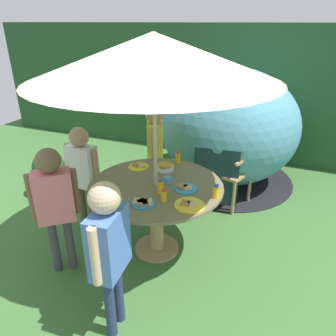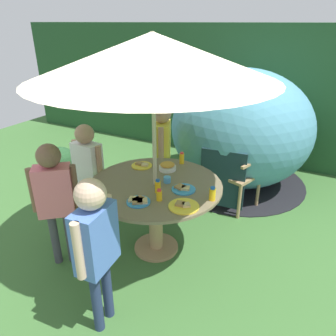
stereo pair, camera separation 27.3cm
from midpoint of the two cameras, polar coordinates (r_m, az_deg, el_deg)
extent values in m
cube|color=#3D6B33|center=(3.41, -4.34, -14.41)|extent=(10.00, 10.00, 0.02)
cube|color=#234C28|center=(5.66, 9.52, 13.50)|extent=(9.00, 0.70, 2.12)
cylinder|color=tan|center=(3.39, -4.35, -14.08)|extent=(0.45, 0.45, 0.03)
cylinder|color=tan|center=(3.19, -4.55, -9.21)|extent=(0.14, 0.14, 0.73)
cylinder|color=#75664C|center=(2.99, -4.79, -3.24)|extent=(1.26, 1.26, 0.03)
cylinder|color=#B7AD8C|center=(2.87, -5.00, 2.01)|extent=(0.04, 0.04, 2.07)
cone|color=beige|center=(2.66, -5.71, 19.20)|extent=(2.05, 2.05, 0.37)
cylinder|color=tan|center=(4.10, 3.83, -3.30)|extent=(0.04, 0.04, 0.43)
cylinder|color=tan|center=(3.86, 9.65, -5.53)|extent=(0.04, 0.04, 0.43)
cylinder|color=tan|center=(4.39, 7.02, -1.43)|extent=(0.04, 0.04, 0.43)
cylinder|color=tan|center=(4.17, 12.59, -3.38)|extent=(0.04, 0.04, 0.43)
cube|color=tan|center=(4.02, 8.45, -0.44)|extent=(0.65, 0.59, 0.04)
cube|color=tan|center=(4.05, 10.28, 4.51)|extent=(0.51, 0.21, 0.60)
cube|color=tan|center=(4.06, 5.74, 3.31)|extent=(0.18, 0.43, 0.03)
cube|color=tan|center=(3.82, 11.73, 1.48)|extent=(0.18, 0.43, 0.03)
ellipsoid|color=teal|center=(4.53, 9.08, 7.32)|extent=(2.05, 1.99, 1.60)
cylinder|color=black|center=(4.83, 8.45, -1.71)|extent=(2.10, 2.10, 0.01)
cube|color=#1A313A|center=(3.84, 6.56, -1.65)|extent=(0.54, 0.07, 0.72)
cylinder|color=#595960|center=(4.61, -21.65, -3.14)|extent=(0.28, 0.28, 0.23)
sphere|color=#234C28|center=(4.49, -22.23, 0.19)|extent=(0.42, 0.42, 0.42)
cylinder|color=brown|center=(4.10, -4.14, -2.14)|extent=(0.08, 0.08, 0.58)
cylinder|color=brown|center=(3.97, -4.18, -3.06)|extent=(0.08, 0.08, 0.58)
cube|color=yellow|center=(3.82, -4.40, 4.51)|extent=(0.31, 0.38, 0.49)
cylinder|color=tan|center=(3.99, -4.35, 5.77)|extent=(0.06, 0.06, 0.44)
cylinder|color=tan|center=(3.64, -4.49, 3.85)|extent=(0.06, 0.06, 0.44)
sphere|color=tan|center=(3.71, -4.58, 9.62)|extent=(0.22, 0.22, 0.22)
cylinder|color=brown|center=(3.75, -17.05, -6.43)|extent=(0.07, 0.07, 0.53)
cylinder|color=brown|center=(3.67, -15.54, -6.96)|extent=(0.07, 0.07, 0.53)
cube|color=white|center=(3.48, -17.26, 0.24)|extent=(0.32, 0.19, 0.45)
cylinder|color=tan|center=(3.59, -19.34, 1.09)|extent=(0.06, 0.06, 0.41)
cylinder|color=tan|center=(3.36, -15.13, 0.04)|extent=(0.06, 0.06, 0.41)
sphere|color=tan|center=(3.37, -17.96, 5.29)|extent=(0.20, 0.20, 0.20)
cylinder|color=#3F3F47|center=(3.21, -22.00, -12.82)|extent=(0.08, 0.08, 0.55)
cylinder|color=#3F3F47|center=(3.20, -19.57, -12.57)|extent=(0.08, 0.08, 0.55)
cube|color=#EA727F|center=(2.94, -22.26, -4.79)|extent=(0.35, 0.34, 0.46)
cylinder|color=brown|center=(2.96, -25.75, -4.80)|extent=(0.06, 0.06, 0.42)
cylinder|color=brown|center=(2.91, -18.86, -3.98)|extent=(0.06, 0.06, 0.42)
sphere|color=brown|center=(2.80, -23.35, 1.19)|extent=(0.21, 0.21, 0.21)
cylinder|color=navy|center=(2.55, -13.66, -23.02)|extent=(0.08, 0.08, 0.56)
cylinder|color=navy|center=(2.63, -12.08, -21.00)|extent=(0.08, 0.08, 0.56)
cube|color=#4C72C6|center=(2.24, -14.12, -12.87)|extent=(0.21, 0.34, 0.47)
cylinder|color=#D8B293|center=(2.11, -16.74, -15.12)|extent=(0.06, 0.06, 0.43)
cylinder|color=#D8B293|center=(2.35, -11.94, -9.92)|extent=(0.06, 0.06, 0.43)
sphere|color=#D8B293|center=(2.06, -15.10, -5.27)|extent=(0.21, 0.21, 0.21)
cylinder|color=white|center=(3.26, -2.91, -0.05)|extent=(0.18, 0.18, 0.04)
ellipsoid|color=gold|center=(3.24, -2.93, 0.55)|extent=(0.15, 0.15, 0.04)
cylinder|color=yellow|center=(3.35, -7.64, 0.17)|extent=(0.22, 0.22, 0.01)
cube|color=tan|center=(3.33, -7.07, 0.35)|extent=(0.09, 0.09, 0.02)
cube|color=#9E7547|center=(3.36, -8.07, 0.55)|extent=(0.07, 0.07, 0.02)
cylinder|color=#338CD8|center=(2.89, 0.45, -3.77)|extent=(0.22, 0.22, 0.01)
cube|color=tan|center=(2.88, 0.84, -3.52)|extent=(0.09, 0.09, 0.02)
cube|color=#9E7547|center=(2.90, -0.18, -3.34)|extent=(0.10, 0.10, 0.02)
cylinder|color=#338CD8|center=(2.69, -7.37, -6.34)|extent=(0.20, 0.20, 0.01)
cube|color=tan|center=(2.67, -6.65, -6.16)|extent=(0.12, 0.12, 0.02)
cube|color=#9E7547|center=(2.71, -7.12, -5.69)|extent=(0.07, 0.07, 0.02)
cube|color=tan|center=(2.70, -8.17, -5.94)|extent=(0.10, 0.10, 0.02)
cube|color=#9E7547|center=(2.67, -7.55, -6.23)|extent=(0.12, 0.12, 0.02)
cylinder|color=yellow|center=(2.64, 0.89, -6.76)|extent=(0.26, 0.26, 0.01)
cube|color=tan|center=(2.63, 1.32, -6.50)|extent=(0.09, 0.09, 0.02)
cube|color=#9E7547|center=(2.65, 0.21, -6.33)|extent=(0.08, 0.08, 0.02)
cylinder|color=yellow|center=(2.82, -4.14, -3.53)|extent=(0.05, 0.05, 0.11)
cylinder|color=blue|center=(2.79, -4.18, -2.38)|extent=(0.04, 0.04, 0.02)
cylinder|color=yellow|center=(2.75, 5.76, -4.39)|extent=(0.06, 0.06, 0.11)
cylinder|color=blue|center=(2.72, 5.81, -3.24)|extent=(0.04, 0.04, 0.02)
cylinder|color=yellow|center=(2.71, -3.69, -5.09)|extent=(0.05, 0.05, 0.09)
cylinder|color=red|center=(2.68, -3.73, -4.11)|extent=(0.04, 0.04, 0.02)
cylinder|color=yellow|center=(3.40, -0.51, 1.74)|extent=(0.05, 0.05, 0.11)
cylinder|color=red|center=(3.38, -0.51, 2.74)|extent=(0.04, 0.04, 0.02)
cylinder|color=#4C99D8|center=(3.00, -2.68, -2.16)|extent=(0.07, 0.07, 0.06)
camera|label=1|loc=(0.14, -92.61, -1.21)|focal=34.05mm
camera|label=2|loc=(0.14, 87.39, 1.21)|focal=34.05mm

